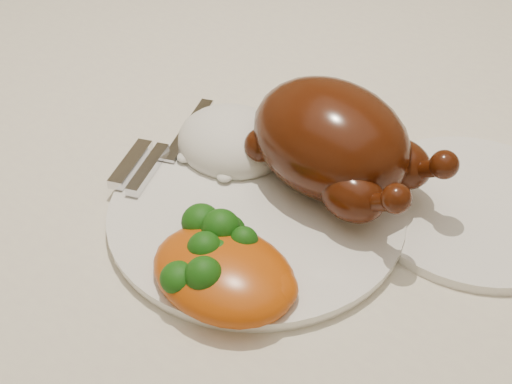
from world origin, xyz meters
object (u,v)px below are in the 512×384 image
Objects in this scene: side_plate at (475,207)px; roast_chicken at (334,141)px; dinner_plate at (256,214)px; dining_table at (252,213)px.

side_plate is 0.14m from roast_chicken.
side_plate is 1.05× the size of roast_chicken.
roast_chicken is (0.03, 0.07, 0.05)m from dinner_plate.
dinner_plate is 0.09m from roast_chicken.
dining_table is 8.21× the size of roast_chicken.
dinner_plate is 1.31× the size of roast_chicken.
dining_table is 0.17m from dinner_plate.
side_plate is at bearing 42.90° from dinner_plate.
roast_chicken reaches higher than side_plate.
dining_table is 0.25m from side_plate.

